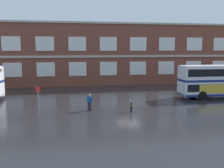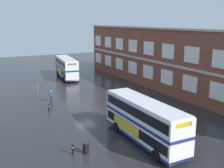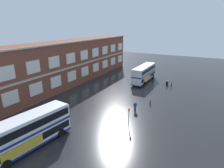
{
  "view_description": "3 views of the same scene",
  "coord_description": "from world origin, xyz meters",
  "px_view_note": "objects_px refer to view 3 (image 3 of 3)",
  "views": [
    {
      "loc": [
        -7.09,
        -29.11,
        6.21
      ],
      "look_at": [
        -1.62,
        1.61,
        1.96
      ],
      "focal_mm": 42.23,
      "sensor_mm": 36.0,
      "label": 1
    },
    {
      "loc": [
        33.14,
        -13.26,
        11.55
      ],
      "look_at": [
        -1.2,
        4.85,
        2.5
      ],
      "focal_mm": 43.99,
      "sensor_mm": 36.0,
      "label": 2
    },
    {
      "loc": [
        -32.65,
        -13.44,
        14.11
      ],
      "look_at": [
        -0.11,
        3.64,
        2.48
      ],
      "focal_mm": 30.52,
      "sensor_mm": 36.0,
      "label": 3
    }
  ],
  "objects_px": {
    "double_decker_middle": "(144,73)",
    "station_litter_bin": "(167,83)",
    "safety_bollard_east": "(150,102)",
    "safety_bollard_west": "(172,84)",
    "waiting_passenger": "(135,106)",
    "bus_stand_flag": "(129,115)",
    "double_decker_near": "(27,132)"
  },
  "relations": [
    {
      "from": "double_decker_middle",
      "to": "double_decker_near",
      "type": "bearing_deg",
      "value": 174.45
    },
    {
      "from": "double_decker_near",
      "to": "safety_bollard_west",
      "type": "height_order",
      "value": "double_decker_near"
    },
    {
      "from": "safety_bollard_east",
      "to": "double_decker_middle",
      "type": "bearing_deg",
      "value": 23.3
    },
    {
      "from": "double_decker_middle",
      "to": "waiting_passenger",
      "type": "distance_m",
      "value": 17.87
    },
    {
      "from": "double_decker_near",
      "to": "waiting_passenger",
      "type": "bearing_deg",
      "value": -26.0
    },
    {
      "from": "double_decker_middle",
      "to": "station_litter_bin",
      "type": "distance_m",
      "value": 6.2
    },
    {
      "from": "waiting_passenger",
      "to": "safety_bollard_east",
      "type": "xyz_separation_m",
      "value": [
        3.93,
        -1.44,
        -0.44
      ]
    },
    {
      "from": "double_decker_near",
      "to": "double_decker_middle",
      "type": "xyz_separation_m",
      "value": [
        32.67,
        -3.18,
        0.0
      ]
    },
    {
      "from": "safety_bollard_west",
      "to": "double_decker_middle",
      "type": "bearing_deg",
      "value": 85.25
    },
    {
      "from": "waiting_passenger",
      "to": "safety_bollard_east",
      "type": "relative_size",
      "value": 1.79
    },
    {
      "from": "station_litter_bin",
      "to": "safety_bollard_west",
      "type": "distance_m",
      "value": 1.16
    },
    {
      "from": "double_decker_near",
      "to": "safety_bollard_east",
      "type": "relative_size",
      "value": 11.82
    },
    {
      "from": "double_decker_near",
      "to": "double_decker_middle",
      "type": "distance_m",
      "value": 32.83
    },
    {
      "from": "waiting_passenger",
      "to": "safety_bollard_east",
      "type": "distance_m",
      "value": 4.21
    },
    {
      "from": "double_decker_middle",
      "to": "safety_bollard_west",
      "type": "relative_size",
      "value": 11.61
    },
    {
      "from": "safety_bollard_east",
      "to": "safety_bollard_west",
      "type": "bearing_deg",
      "value": -5.95
    },
    {
      "from": "waiting_passenger",
      "to": "bus_stand_flag",
      "type": "distance_m",
      "value": 5.02
    },
    {
      "from": "double_decker_near",
      "to": "bus_stand_flag",
      "type": "xyz_separation_m",
      "value": [
        10.48,
        -8.38,
        -0.51
      ]
    },
    {
      "from": "station_litter_bin",
      "to": "safety_bollard_west",
      "type": "height_order",
      "value": "station_litter_bin"
    },
    {
      "from": "double_decker_near",
      "to": "safety_bollard_west",
      "type": "bearing_deg",
      "value": -17.75
    },
    {
      "from": "safety_bollard_west",
      "to": "station_litter_bin",
      "type": "bearing_deg",
      "value": 75.42
    },
    {
      "from": "safety_bollard_east",
      "to": "bus_stand_flag",
      "type": "bearing_deg",
      "value": 176.36
    },
    {
      "from": "double_decker_middle",
      "to": "bus_stand_flag",
      "type": "height_order",
      "value": "double_decker_middle"
    },
    {
      "from": "safety_bollard_west",
      "to": "safety_bollard_east",
      "type": "bearing_deg",
      "value": 174.05
    },
    {
      "from": "station_litter_bin",
      "to": "double_decker_near",
      "type": "bearing_deg",
      "value": 164.22
    },
    {
      "from": "station_litter_bin",
      "to": "safety_bollard_east",
      "type": "relative_size",
      "value": 1.08
    },
    {
      "from": "waiting_passenger",
      "to": "safety_bollard_west",
      "type": "distance_m",
      "value": 16.95
    },
    {
      "from": "double_decker_near",
      "to": "bus_stand_flag",
      "type": "relative_size",
      "value": 4.16
    },
    {
      "from": "double_decker_middle",
      "to": "bus_stand_flag",
      "type": "bearing_deg",
      "value": -166.82
    },
    {
      "from": "double_decker_near",
      "to": "bus_stand_flag",
      "type": "distance_m",
      "value": 13.42
    },
    {
      "from": "waiting_passenger",
      "to": "safety_bollard_west",
      "type": "bearing_deg",
      "value": -9.42
    },
    {
      "from": "waiting_passenger",
      "to": "safety_bollard_west",
      "type": "relative_size",
      "value": 1.79
    }
  ]
}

